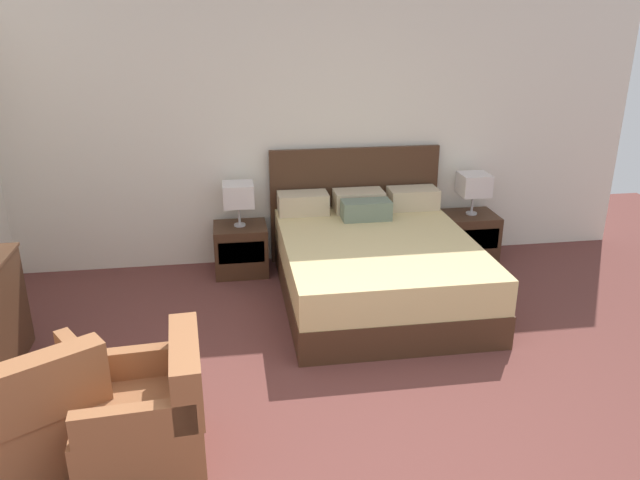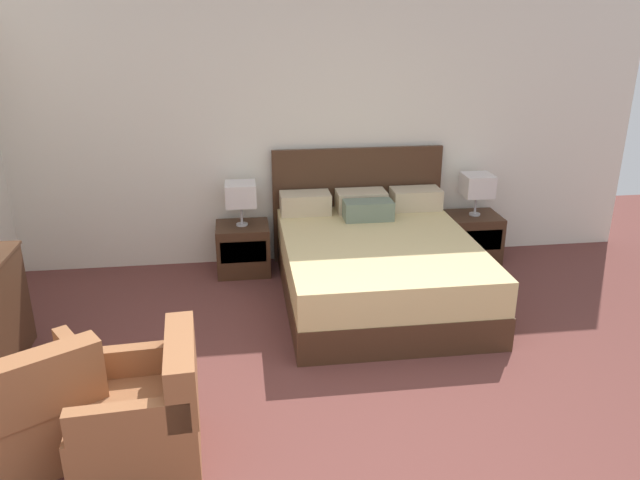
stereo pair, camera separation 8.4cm
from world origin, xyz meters
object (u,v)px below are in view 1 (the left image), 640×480
(nightstand_left, at_px, (241,249))
(armchair_by_window, at_px, (37,414))
(nightstand_right, at_px, (469,236))
(table_lamp_right, at_px, (474,185))
(armchair_companion, at_px, (149,420))
(table_lamp_left, at_px, (238,195))
(bed, at_px, (375,263))

(nightstand_left, xyz_separation_m, armchair_by_window, (-1.24, -2.52, 0.04))
(nightstand_right, bearing_deg, nightstand_left, 180.00)
(nightstand_left, height_order, table_lamp_right, table_lamp_right)
(table_lamp_right, relative_size, armchair_companion, 0.55)
(table_lamp_left, bearing_deg, nightstand_right, -0.04)
(armchair_by_window, bearing_deg, table_lamp_right, 35.14)
(armchair_by_window, xyz_separation_m, armchair_companion, (0.64, -0.15, 0.00))
(table_lamp_right, bearing_deg, armchair_by_window, -144.86)
(table_lamp_left, distance_m, armchair_companion, 2.78)
(bed, height_order, table_lamp_left, bed)
(bed, height_order, nightstand_left, bed)
(nightstand_left, bearing_deg, armchair_companion, -102.78)
(nightstand_right, bearing_deg, table_lamp_right, 90.00)
(nightstand_left, height_order, table_lamp_left, table_lamp_left)
(armchair_by_window, relative_size, armchair_companion, 1.24)
(table_lamp_right, bearing_deg, armchair_companion, -137.79)
(bed, height_order, armchair_companion, bed)
(table_lamp_right, height_order, armchair_companion, table_lamp_right)
(bed, bearing_deg, armchair_by_window, -143.35)
(bed, distance_m, table_lamp_left, 1.45)
(armchair_by_window, bearing_deg, nightstand_left, 63.72)
(bed, distance_m, table_lamp_right, 1.45)
(bed, xyz_separation_m, armchair_by_window, (-2.41, -1.79, -0.03))
(armchair_by_window, bearing_deg, armchair_companion, -13.00)
(nightstand_left, bearing_deg, bed, -31.79)
(table_lamp_right, bearing_deg, bed, -148.16)
(bed, height_order, nightstand_right, bed)
(nightstand_right, bearing_deg, table_lamp_left, 179.96)
(nightstand_left, relative_size, armchair_by_window, 0.54)
(table_lamp_left, bearing_deg, nightstand_left, -90.00)
(table_lamp_right, height_order, armchair_by_window, table_lamp_right)
(bed, distance_m, armchair_by_window, 3.01)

